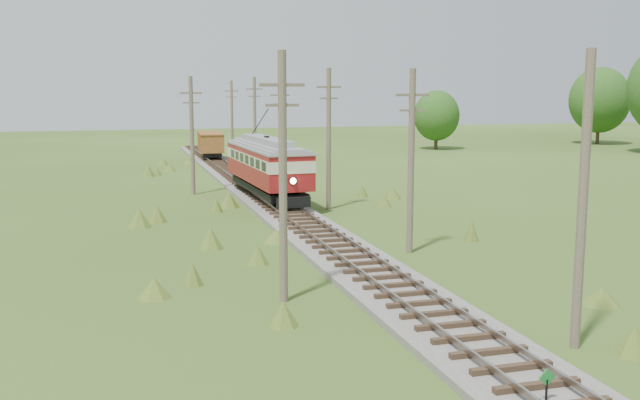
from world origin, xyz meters
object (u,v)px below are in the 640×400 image
object	(u,v)px
switch_marker	(547,386)
gravel_pile	(275,173)
streetcar	(267,163)
gondola	(211,143)

from	to	relation	value
switch_marker	gravel_pile	world-z (taller)	gravel_pile
switch_marker	gravel_pile	size ratio (longest dim) A/B	0.30
switch_marker	gravel_pile	distance (m)	45.90
streetcar	gondola	distance (m)	29.90
switch_marker	streetcar	xyz separation A→B (m)	(0.20, 33.49, 2.07)
gravel_pile	switch_marker	bearing A→B (deg)	-94.30
switch_marker	gravel_pile	xyz separation A→B (m)	(3.44, 45.77, -0.07)
streetcar	gondola	world-z (taller)	streetcar
switch_marker	gondola	bearing A→B (deg)	89.82
streetcar	gravel_pile	size ratio (longest dim) A/B	3.64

